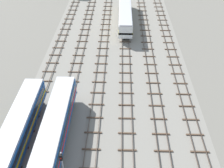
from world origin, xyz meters
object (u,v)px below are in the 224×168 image
at_px(passenger_coach_far_left_nearest, 13,141).
at_px(signal_post_nearest, 63,167).
at_px(passenger_coach_left_near, 52,137).
at_px(passenger_coach_centre_mid, 125,12).

xyz_separation_m(passenger_coach_far_left_nearest, signal_post_nearest, (6.88, -4.55, 1.07)).
distance_m(passenger_coach_left_near, passenger_coach_centre_mid, 41.96).
bearing_deg(passenger_coach_centre_mid, passenger_coach_left_near, -102.64).
relative_size(passenger_coach_far_left_nearest, passenger_coach_left_near, 1.00).
height_order(passenger_coach_far_left_nearest, passenger_coach_left_near, same).
relative_size(passenger_coach_centre_mid, signal_post_nearest, 3.76).
relative_size(passenger_coach_left_near, signal_post_nearest, 3.76).
xyz_separation_m(passenger_coach_left_near, passenger_coach_centre_mid, (9.18, 40.94, 0.00)).
distance_m(passenger_coach_centre_mid, signal_post_nearest, 46.71).
bearing_deg(passenger_coach_far_left_nearest, passenger_coach_left_near, 8.58).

